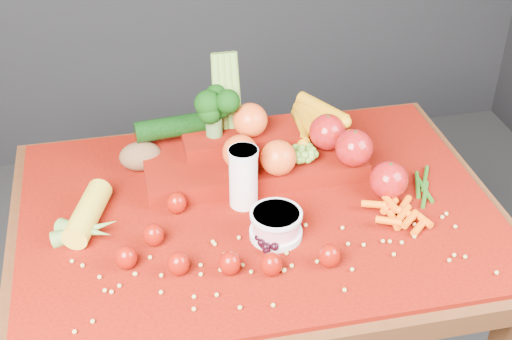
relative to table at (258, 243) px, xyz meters
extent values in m
cube|color=#3C1F0D|center=(0.00, 0.00, 0.07)|extent=(1.10, 0.80, 0.05)
cube|color=#3C1F0D|center=(-0.48, 0.33, -0.31)|extent=(0.06, 0.06, 0.70)
cube|color=#3C1F0D|center=(0.48, 0.33, -0.31)|extent=(0.06, 0.06, 0.70)
cube|color=#6E0F03|center=(0.00, 0.00, 0.10)|extent=(1.05, 0.75, 0.01)
cylinder|color=silver|center=(-0.03, 0.02, 0.18)|extent=(0.06, 0.06, 0.14)
cylinder|color=silver|center=(-0.03, 0.02, 0.25)|extent=(0.07, 0.07, 0.01)
cylinder|color=silver|center=(0.02, -0.11, 0.11)|extent=(0.11, 0.11, 0.02)
cylinder|color=pink|center=(0.02, -0.11, 0.15)|extent=(0.10, 0.10, 0.05)
cylinder|color=silver|center=(0.02, -0.11, 0.16)|extent=(0.11, 0.11, 0.01)
ellipsoid|color=maroon|center=(-0.24, -0.08, 0.13)|extent=(0.04, 0.04, 0.05)
cone|color=#12450C|center=(-0.24, -0.08, 0.16)|extent=(0.03, 0.03, 0.01)
ellipsoid|color=maroon|center=(-0.30, -0.14, 0.13)|extent=(0.04, 0.04, 0.05)
cone|color=#12450C|center=(-0.30, -0.14, 0.16)|extent=(0.03, 0.03, 0.01)
ellipsoid|color=maroon|center=(-0.20, -0.18, 0.13)|extent=(0.04, 0.04, 0.05)
cone|color=#12450C|center=(-0.20, -0.18, 0.16)|extent=(0.03, 0.03, 0.01)
ellipsoid|color=maroon|center=(-0.10, -0.20, 0.13)|extent=(0.04, 0.04, 0.05)
cone|color=#12450C|center=(-0.10, -0.20, 0.16)|extent=(0.03, 0.03, 0.01)
ellipsoid|color=maroon|center=(-0.02, -0.22, 0.13)|extent=(0.04, 0.04, 0.05)
cone|color=#12450C|center=(-0.02, -0.22, 0.16)|extent=(0.03, 0.03, 0.01)
ellipsoid|color=maroon|center=(0.10, -0.22, 0.13)|extent=(0.04, 0.04, 0.05)
cone|color=#12450C|center=(0.10, -0.22, 0.16)|extent=(0.03, 0.03, 0.01)
ellipsoid|color=maroon|center=(-0.18, 0.02, 0.13)|extent=(0.04, 0.04, 0.05)
cone|color=#12450C|center=(-0.18, 0.02, 0.16)|extent=(0.03, 0.03, 0.01)
cylinder|color=gold|center=(-0.37, 0.02, 0.13)|extent=(0.11, 0.19, 0.06)
ellipsoid|color=brown|center=(-0.24, 0.21, 0.14)|extent=(0.10, 0.07, 0.07)
cube|color=#6E0F03|center=(0.02, 0.15, 0.13)|extent=(0.52, 0.22, 0.04)
cube|color=#6E0F03|center=(0.00, 0.20, 0.17)|extent=(0.28, 0.12, 0.03)
sphere|color=maroon|center=(0.24, 0.06, 0.20)|extent=(0.09, 0.09, 0.09)
sphere|color=maroon|center=(0.30, -0.02, 0.15)|extent=(0.09, 0.09, 0.09)
sphere|color=maroon|center=(0.20, 0.14, 0.20)|extent=(0.09, 0.09, 0.09)
sphere|color=red|center=(-0.02, 0.10, 0.19)|extent=(0.08, 0.08, 0.08)
sphere|color=red|center=(0.06, 0.06, 0.19)|extent=(0.08, 0.08, 0.08)
sphere|color=red|center=(0.02, 0.18, 0.23)|extent=(0.08, 0.08, 0.08)
cylinder|color=#C57A00|center=(0.16, 0.22, 0.17)|extent=(0.06, 0.16, 0.04)
cylinder|color=#C57A00|center=(0.18, 0.22, 0.18)|extent=(0.04, 0.16, 0.04)
cylinder|color=#C57A00|center=(0.20, 0.22, 0.20)|extent=(0.07, 0.16, 0.04)
cylinder|color=#C57A00|center=(0.21, 0.22, 0.21)|extent=(0.10, 0.16, 0.04)
cylinder|color=#3F662D|center=(-0.06, 0.20, 0.21)|extent=(0.04, 0.04, 0.04)
cylinder|color=olive|center=(-0.05, 0.24, 0.26)|extent=(0.03, 0.06, 0.22)
cylinder|color=olive|center=(-0.03, 0.24, 0.26)|extent=(0.02, 0.06, 0.22)
cylinder|color=olive|center=(-0.02, 0.24, 0.26)|extent=(0.02, 0.06, 0.22)
cylinder|color=olive|center=(0.00, 0.24, 0.26)|extent=(0.03, 0.06, 0.22)
cylinder|color=black|center=(-0.14, 0.24, 0.20)|extent=(0.22, 0.07, 0.05)
camera|label=1|loc=(-0.27, -1.25, 1.08)|focal=50.00mm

